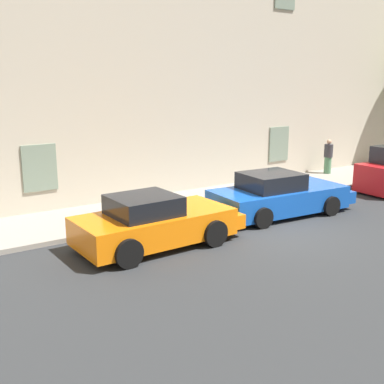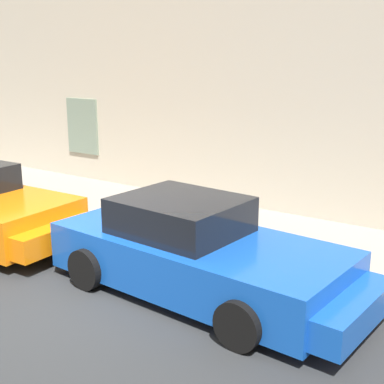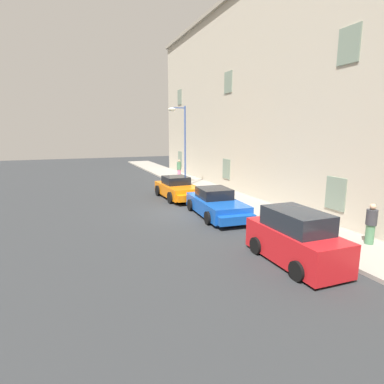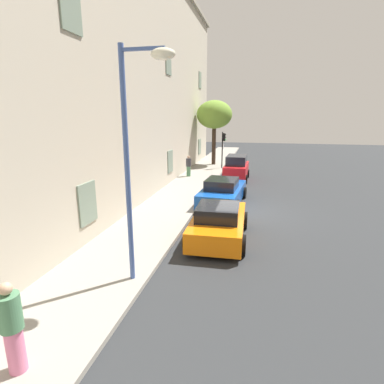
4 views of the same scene
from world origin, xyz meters
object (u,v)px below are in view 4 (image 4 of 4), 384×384
Objects in this scene: traffic_light at (223,144)px; pedestrian_strolling at (12,327)px; sportscar_yellow_flank at (223,192)px; hatchback_parked at (236,169)px; sportscar_red_lead at (219,222)px; tree_near_kerb at (214,115)px; pedestrian_admiring at (189,166)px; street_lamp at (140,128)px.

pedestrian_strolling is (-22.77, 0.99, -1.24)m from traffic_light.
sportscar_yellow_flank is 1.35× the size of hatchback_parked.
sportscar_red_lead is 15.56m from traffic_light.
hatchback_parked is at bearing -7.64° from pedestrian_strolling.
pedestrian_admiring is (-6.22, 0.99, -3.75)m from tree_near_kerb.
tree_near_kerb is 25.00m from pedestrian_strolling.
street_lamp is at bearing -171.46° from pedestrian_admiring.
hatchback_parked reaches higher than pedestrian_admiring.
street_lamp is (-19.26, -0.15, 2.09)m from traffic_light.
tree_near_kerb reaches higher than sportscar_red_lead.
traffic_light is at bearing -150.31° from tree_near_kerb.
pedestrian_strolling reaches higher than sportscar_red_lead.
sportscar_yellow_flank is 1.61× the size of traffic_light.
pedestrian_admiring is 0.89× the size of pedestrian_strolling.
hatchback_parked is 2.37× the size of pedestrian_admiring.
pedestrian_admiring is at bearing 170.97° from tree_near_kerb.
sportscar_red_lead is 7.88m from pedestrian_strolling.
sportscar_red_lead is 0.91× the size of sportscar_yellow_flank.
traffic_light reaches higher than sportscar_red_lead.
street_lamp is (-8.83, 1.14, 3.76)m from sportscar_yellow_flank.
traffic_light is 1.77× the size of pedestrian_strolling.
street_lamp reaches higher than tree_near_kerb.
street_lamp is at bearing 172.62° from sportscar_yellow_flank.
street_lamp reaches higher than traffic_light.
sportscar_red_lead is at bearing -173.67° from traffic_light.
tree_near_kerb is (17.34, 2.83, 4.05)m from sportscar_red_lead.
pedestrian_admiring is at bearing 3.46° from pedestrian_strolling.
sportscar_red_lead is 11.18m from hatchback_parked.
street_lamp is at bearing 174.85° from hatchback_parked.
traffic_light is at bearing -2.49° from pedestrian_strolling.
sportscar_red_lead is at bearing -170.74° from tree_near_kerb.
sportscar_red_lead is 4.96m from sportscar_yellow_flank.
pedestrian_admiring is (-4.25, 2.11, -1.35)m from traffic_light.
pedestrian_strolling is at bearing 172.36° from hatchback_parked.
street_lamp is 15.56m from pedestrian_admiring.
hatchback_parked is 7.73m from tree_near_kerb.
traffic_light reaches higher than pedestrian_strolling.
hatchback_parked is 3.61m from pedestrian_admiring.
hatchback_parked is 15.53m from street_lamp.
hatchback_parked is at bearing 1.05° from sportscar_red_lead.
tree_near_kerb is (6.17, 2.62, 3.86)m from hatchback_parked.
street_lamp reaches higher than pedestrian_admiring.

